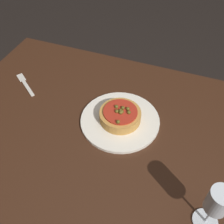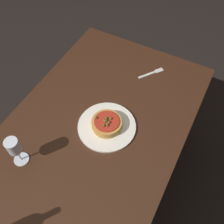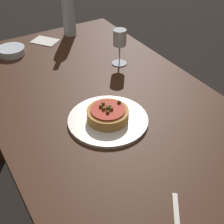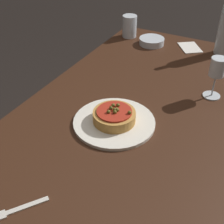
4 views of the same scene
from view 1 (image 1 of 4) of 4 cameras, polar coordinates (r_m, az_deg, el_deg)
name	(u,v)px [view 1 (image 1 of 4)]	position (r m, az deg, el deg)	size (l,w,h in m)	color
ground_plane	(133,222)	(1.61, 4.64, -22.68)	(14.00, 14.00, 0.00)	black
dining_table	(144,155)	(1.01, 6.95, -9.23)	(1.54, 0.87, 0.76)	#381E11
dinner_plate	(120,120)	(0.98, 1.76, -1.81)	(0.30, 0.30, 0.01)	white
pizza	(120,115)	(0.96, 1.80, -0.72)	(0.15, 0.15, 0.06)	#BC843D
wine_glass	(217,203)	(0.73, 21.98, -17.90)	(0.07, 0.07, 0.17)	silver
fork	(25,83)	(1.20, -18.45, 5.96)	(0.14, 0.11, 0.00)	beige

